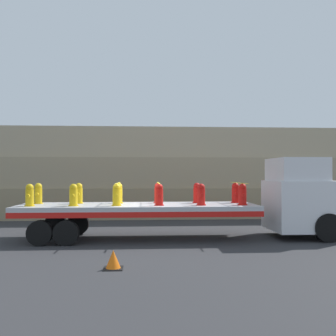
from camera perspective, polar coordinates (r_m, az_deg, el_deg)
The scene contains 20 objects.
ground_plane at distance 14.78m, azimuth -4.57°, elevation -10.72°, with size 120.00×120.00×0.00m, color #2D2D30.
rock_cliff at distance 22.06m, azimuth -4.22°, elevation -0.74°, with size 60.00×3.30×5.15m.
truck_cab at distance 15.91m, azimuth 20.03°, elevation -4.27°, with size 2.63×2.57×3.15m.
flatbed_trailer at distance 14.65m, azimuth -6.72°, elevation -6.48°, with size 9.13×2.63×1.34m.
fire_hydrant_yellow_near_0 at distance 14.64m, azimuth -20.34°, elevation -3.93°, with size 0.37×0.53×0.82m.
fire_hydrant_yellow_far_0 at distance 15.72m, azimuth -19.16°, elevation -3.73°, with size 0.37×0.53×0.82m.
fire_hydrant_yellow_near_1 at distance 14.27m, azimuth -14.22°, elevation -4.04°, with size 0.37×0.53×0.82m.
fire_hydrant_yellow_far_1 at distance 15.37m, azimuth -13.45°, elevation -3.82°, with size 0.37×0.53×0.82m.
fire_hydrant_yellow_near_2 at distance 14.06m, azimuth -7.84°, elevation -4.11°, with size 0.37×0.53×0.82m.
fire_hydrant_yellow_far_2 at distance 15.18m, azimuth -7.53°, elevation -3.87°, with size 0.37×0.53×0.82m.
fire_hydrant_red_near_3 at distance 14.03m, azimuth -1.36°, elevation -4.12°, with size 0.37×0.53×0.82m.
fire_hydrant_red_far_3 at distance 15.15m, azimuth -1.52°, elevation -3.88°, with size 0.37×0.53×0.82m.
fire_hydrant_red_near_4 at distance 14.18m, azimuth 5.07°, elevation -4.09°, with size 0.37×0.53×0.82m.
fire_hydrant_red_far_4 at distance 15.29m, azimuth 4.44°, elevation -3.85°, with size 0.37×0.53×0.82m.
fire_hydrant_red_near_5 at distance 14.51m, azimuth 11.28°, elevation -4.00°, with size 0.37×0.53×0.82m.
fire_hydrant_red_far_5 at distance 15.59m, azimuth 10.23°, elevation -3.78°, with size 0.37×0.53×0.82m.
cargo_strap_rear at distance 14.60m, azimuth -7.68°, elevation -2.30°, with size 0.05×2.74×0.01m.
cargo_strap_middle at distance 14.57m, azimuth -1.44°, elevation -2.31°, with size 0.05×2.74×0.01m.
cargo_strap_front at distance 15.03m, azimuth 10.73°, elevation -2.25°, with size 0.05×2.74×0.01m.
traffic_cone at distance 10.33m, azimuth -8.34°, elevation -13.66°, with size 0.51×0.51×0.50m.
Camera 1 is at (0.26, -14.56, 2.53)m, focal length 40.00 mm.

